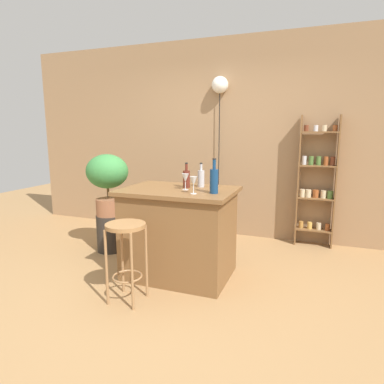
% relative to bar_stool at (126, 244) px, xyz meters
% --- Properties ---
extents(ground, '(12.00, 12.00, 0.00)m').
position_rel_bar_stool_xyz_m(ground, '(0.23, 0.37, -0.54)').
color(ground, '#A37A4C').
extents(back_wall, '(6.40, 0.10, 2.80)m').
position_rel_bar_stool_xyz_m(back_wall, '(0.23, 2.32, 0.86)').
color(back_wall, '#997551').
rests_on(back_wall, ground).
extents(kitchen_counter, '(1.15, 0.82, 0.93)m').
position_rel_bar_stool_xyz_m(kitchen_counter, '(0.23, 0.67, -0.07)').
color(kitchen_counter, brown).
rests_on(kitchen_counter, ground).
extents(bar_stool, '(0.35, 0.35, 0.72)m').
position_rel_bar_stool_xyz_m(bar_stool, '(0.00, 0.00, 0.00)').
color(bar_stool, '#997047').
rests_on(bar_stool, ground).
extents(spice_shelf, '(0.48, 0.16, 1.72)m').
position_rel_bar_stool_xyz_m(spice_shelf, '(1.55, 2.17, 0.32)').
color(spice_shelf, brown).
rests_on(spice_shelf, ground).
extents(plant_stool, '(0.33, 0.33, 0.47)m').
position_rel_bar_stool_xyz_m(plant_stool, '(-0.89, 1.04, -0.31)').
color(plant_stool, '#2D2823').
rests_on(plant_stool, ground).
extents(potted_plant, '(0.53, 0.48, 0.77)m').
position_rel_bar_stool_xyz_m(potted_plant, '(-0.89, 1.04, 0.41)').
color(potted_plant, '#935B3D').
rests_on(potted_plant, plant_stool).
extents(bottle_wine_red, '(0.07, 0.07, 0.26)m').
position_rel_bar_stool_xyz_m(bottle_wine_red, '(0.27, 0.77, 0.49)').
color(bottle_wine_red, '#5B2319').
rests_on(bottle_wine_red, kitchen_counter).
extents(bottle_olive_oil, '(0.08, 0.08, 0.33)m').
position_rel_bar_stool_xyz_m(bottle_olive_oil, '(0.63, 0.56, 0.52)').
color(bottle_olive_oil, navy).
rests_on(bottle_olive_oil, kitchen_counter).
extents(bottle_spirits_clear, '(0.07, 0.07, 0.26)m').
position_rel_bar_stool_xyz_m(bottle_spirits_clear, '(0.40, 0.87, 0.49)').
color(bottle_spirits_clear, '#B2B2B7').
rests_on(bottle_spirits_clear, kitchen_counter).
extents(wine_glass_left, '(0.07, 0.07, 0.16)m').
position_rel_bar_stool_xyz_m(wine_glass_left, '(0.31, 0.64, 0.51)').
color(wine_glass_left, silver).
rests_on(wine_glass_left, kitchen_counter).
extents(wine_glass_center, '(0.07, 0.07, 0.16)m').
position_rel_bar_stool_xyz_m(wine_glass_center, '(0.46, 0.47, 0.51)').
color(wine_glass_center, silver).
rests_on(wine_glass_center, kitchen_counter).
extents(pendant_globe_light, '(0.23, 0.23, 2.26)m').
position_rel_bar_stool_xyz_m(pendant_globe_light, '(0.21, 2.21, 1.58)').
color(pendant_globe_light, black).
rests_on(pendant_globe_light, ground).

